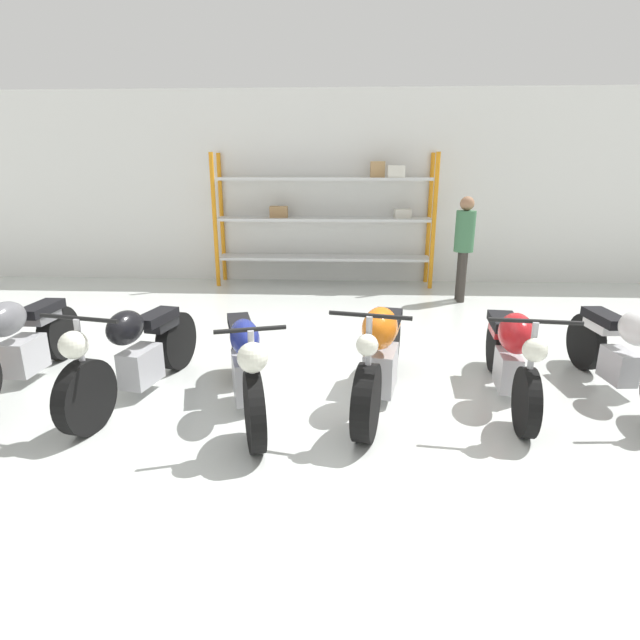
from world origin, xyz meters
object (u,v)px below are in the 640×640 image
Objects in this scene: shelving_rack at (328,216)px; person_browsing at (464,240)px; motorcycle_grey at (17,343)px; motorcycle_orange at (380,355)px; motorcycle_white at (624,352)px; motorcycle_red at (511,352)px; motorcycle_black at (135,354)px; motorcycle_blue at (245,363)px.

shelving_rack is 2.37× the size of person_browsing.
motorcycle_orange reaches higher than motorcycle_grey.
motorcycle_orange reaches higher than motorcycle_white.
shelving_rack reaches higher than motorcycle_red.
motorcycle_grey is 6.15m from motorcycle_white.
motorcycle_black is 1.15m from motorcycle_blue.
motorcycle_blue is 3.71m from motorcycle_white.
motorcycle_red reaches higher than motorcycle_white.
person_browsing is (2.31, -1.18, -0.28)m from shelving_rack.
motorcycle_grey is 1.37m from motorcycle_black.
person_browsing is at bearing 129.04° from motorcycle_blue.
motorcycle_red is (1.26, 0.10, 0.01)m from motorcycle_orange.
motorcycle_grey is at bearing -88.93° from motorcycle_black.
motorcycle_blue is at bearing -65.56° from motorcycle_orange.
person_browsing is (4.01, 3.97, 0.58)m from motorcycle_black.
motorcycle_grey is at bearing -93.59° from motorcycle_white.
person_browsing is at bearing 169.54° from motorcycle_orange.
motorcycle_blue is 2.55m from motorcycle_red.
motorcycle_orange is 1.06× the size of motorcycle_red.
motorcycle_blue is 0.95× the size of motorcycle_orange.
motorcycle_blue is at bearing 57.16° from person_browsing.
motorcycle_red is at bearing -86.52° from motorcycle_white.
motorcycle_black is 5.67m from person_browsing.
shelving_rack reaches higher than person_browsing.
shelving_rack is at bearing 149.59° from motorcycle_grey.
shelving_rack is 5.49m from motorcycle_black.
motorcycle_orange reaches higher than motorcycle_red.
shelving_rack is 5.44m from motorcycle_red.
motorcycle_grey is 1.18× the size of person_browsing.
motorcycle_black is (1.35, -0.25, 0.00)m from motorcycle_grey.
motorcycle_orange is 1.27m from motorcycle_red.
motorcycle_grey is 3.75m from motorcycle_orange.
shelving_rack reaches higher than motorcycle_black.
motorcycle_black is 4.81m from motorcycle_white.
motorcycle_black is at bearing -81.62° from motorcycle_red.
motorcycle_black is (-1.71, -5.15, -0.87)m from shelving_rack.
motorcycle_grey is 0.94× the size of motorcycle_orange.
motorcycle_grey is 1.00× the size of motorcycle_red.
motorcycle_orange is (1.26, 0.28, -0.00)m from motorcycle_blue.
motorcycle_black is 1.02× the size of motorcycle_blue.
shelving_rack is at bearing -152.61° from motorcycle_red.
motorcycle_black reaches higher than motorcycle_blue.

